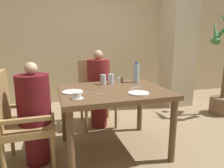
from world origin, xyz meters
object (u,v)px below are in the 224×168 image
(diner_in_far_chair, at_px, (99,88))
(teacup_with_saucer, at_px, (77,96))
(glass_tall_mid, at_px, (103,80))
(water_bottle, at_px, (136,73))
(chair_far_side, at_px, (96,90))
(chair_left_side, at_px, (19,117))
(glass_tall_near, at_px, (111,79))
(diner_in_left_chair, at_px, (35,113))
(plate_main_right, at_px, (73,92))
(plate_main_left, at_px, (139,93))

(diner_in_far_chair, relative_size, teacup_with_saucer, 10.11)
(glass_tall_mid, bearing_deg, water_bottle, -0.33)
(chair_far_side, bearing_deg, chair_left_side, -138.76)
(glass_tall_mid, bearing_deg, glass_tall_near, 5.87)
(diner_in_left_chair, height_order, diner_in_far_chair, diner_in_far_chair)
(diner_in_left_chair, bearing_deg, teacup_with_saucer, -32.34)
(plate_main_right, distance_m, water_bottle, 0.89)
(water_bottle, bearing_deg, teacup_with_saucer, -147.70)
(teacup_with_saucer, relative_size, water_bottle, 0.42)
(chair_far_side, relative_size, glass_tall_near, 7.84)
(plate_main_right, relative_size, glass_tall_near, 1.75)
(plate_main_right, bearing_deg, teacup_with_saucer, -86.10)
(plate_main_left, height_order, glass_tall_mid, glass_tall_mid)
(plate_main_left, xyz_separation_m, water_bottle, (0.20, 0.52, 0.12))
(glass_tall_near, bearing_deg, chair_far_side, 95.85)
(plate_main_right, bearing_deg, diner_in_left_chair, 179.08)
(diner_in_far_chair, height_order, glass_tall_near, diner_in_far_chair)
(chair_far_side, distance_m, glass_tall_mid, 0.65)
(chair_left_side, relative_size, chair_far_side, 1.00)
(glass_tall_near, bearing_deg, glass_tall_mid, -174.13)
(diner_in_far_chair, xyz_separation_m, teacup_with_saucer, (-0.43, -0.96, 0.18))
(chair_left_side, relative_size, teacup_with_saucer, 8.70)
(diner_in_left_chair, bearing_deg, water_bottle, 12.29)
(plate_main_left, bearing_deg, diner_in_left_chair, 166.13)
(diner_in_left_chair, bearing_deg, chair_far_side, 45.92)
(chair_left_side, bearing_deg, glass_tall_mid, 16.07)
(plate_main_left, xyz_separation_m, teacup_with_saucer, (-0.62, -0.00, 0.02))
(plate_main_right, bearing_deg, plate_main_left, -21.10)
(chair_far_side, distance_m, plate_main_left, 1.14)
(diner_in_left_chair, relative_size, chair_far_side, 1.09)
(plate_main_left, height_order, plate_main_right, same)
(diner_in_left_chair, xyz_separation_m, teacup_with_saucer, (0.40, -0.25, 0.21))
(diner_in_far_chair, distance_m, glass_tall_near, 0.48)
(teacup_with_saucer, bearing_deg, glass_tall_near, 47.51)
(chair_far_side, xyz_separation_m, teacup_with_saucer, (-0.43, -1.11, 0.24))
(plate_main_right, bearing_deg, glass_tall_mid, 34.34)
(chair_far_side, height_order, diner_in_far_chair, diner_in_far_chair)
(diner_in_far_chair, height_order, glass_tall_mid, diner_in_far_chair)
(chair_far_side, bearing_deg, plate_main_right, -117.33)
(diner_in_left_chair, xyz_separation_m, diner_in_far_chair, (0.83, 0.71, 0.04))
(plate_main_right, relative_size, water_bottle, 0.82)
(plate_main_left, height_order, teacup_with_saucer, teacup_with_saucer)
(water_bottle, distance_m, glass_tall_mid, 0.44)
(diner_in_far_chair, bearing_deg, plate_main_left, -78.77)
(chair_left_side, distance_m, plate_main_left, 1.21)
(chair_left_side, height_order, glass_tall_near, chair_left_side)
(chair_far_side, distance_m, glass_tall_near, 0.64)
(plate_main_right, height_order, glass_tall_near, glass_tall_near)
(chair_left_side, height_order, diner_in_left_chair, diner_in_left_chair)
(diner_in_left_chair, relative_size, glass_tall_mid, 8.53)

